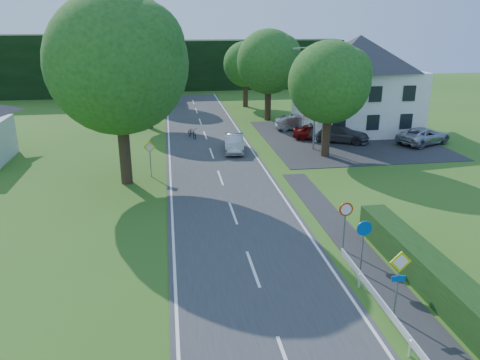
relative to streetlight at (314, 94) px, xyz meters
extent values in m
cube|color=#373739|center=(-8.06, -10.00, -4.44)|extent=(7.00, 80.00, 0.04)
cube|color=#27272A|center=(3.94, 3.00, -4.44)|extent=(14.00, 16.00, 0.04)
cube|color=white|center=(-11.31, -10.00, -4.42)|extent=(0.12, 80.00, 0.01)
cube|color=white|center=(-4.81, -10.00, -4.42)|extent=(0.12, 80.00, 0.01)
cube|color=black|center=(-0.06, 36.00, -0.96)|extent=(30.00, 5.00, 7.00)
cube|color=silver|center=(5.94, 6.00, -1.66)|extent=(10.00, 8.00, 5.60)
pyramid|color=#2A292F|center=(5.94, 6.00, 2.64)|extent=(10.60, 8.40, 3.00)
cylinder|color=gray|center=(0.14, 0.00, -0.46)|extent=(0.16, 0.16, 8.00)
cylinder|color=gray|center=(-0.66, 0.00, 3.44)|extent=(1.70, 0.10, 0.10)
cube|color=gray|center=(-1.56, 0.00, 3.39)|extent=(0.50, 0.18, 0.12)
cylinder|color=gray|center=(-3.76, -22.00, -3.26)|extent=(0.07, 0.07, 2.40)
cube|color=yellow|center=(-3.76, -22.03, -2.26)|extent=(0.78, 0.04, 0.78)
cube|color=white|center=(-3.76, -22.03, -2.26)|extent=(0.57, 0.05, 0.57)
cube|color=#0B4FAC|center=(-3.76, -22.03, -2.91)|extent=(0.50, 0.04, 0.22)
cylinder|color=gray|center=(-3.76, -19.00, -3.36)|extent=(0.07, 0.07, 2.20)
cylinder|color=#0B4FAC|center=(-3.76, -19.03, -2.41)|extent=(0.64, 0.04, 0.64)
cylinder|color=gray|center=(-3.76, -17.00, -3.36)|extent=(0.07, 0.07, 2.20)
cylinder|color=red|center=(-3.76, -17.03, -2.41)|extent=(0.64, 0.04, 0.64)
cylinder|color=white|center=(-3.76, -17.05, -2.41)|extent=(0.48, 0.04, 0.48)
cylinder|color=gray|center=(-12.56, -5.00, -3.36)|extent=(0.07, 0.07, 2.20)
cube|color=yellow|center=(-12.56, -5.03, -2.41)|extent=(0.78, 0.04, 0.78)
cube|color=white|center=(-12.56, -5.03, -2.41)|extent=(0.57, 0.05, 0.57)
imported|color=#A5A6AA|center=(-6.25, 0.27, -3.75)|extent=(1.90, 4.21, 1.34)
imported|color=black|center=(-9.26, 5.24, -3.96)|extent=(1.13, 1.87, 0.93)
imported|color=maroon|center=(1.27, 3.00, -3.76)|extent=(4.18, 2.87, 1.32)
imported|color=#A6A5AA|center=(0.71, 6.85, -3.73)|extent=(4.34, 1.90, 1.39)
imported|color=#444348|center=(2.99, 2.00, -3.69)|extent=(5.42, 4.20, 1.46)
imported|color=#AEAEB6|center=(9.74, 0.19, -3.74)|extent=(5.43, 4.06, 1.37)
imported|color=red|center=(0.76, 5.00, -3.54)|extent=(2.29, 2.32, 1.77)
camera|label=1|loc=(-11.25, -35.00, 5.47)|focal=35.00mm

